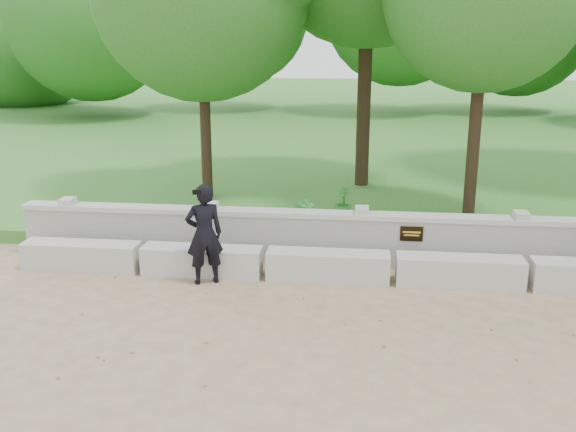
% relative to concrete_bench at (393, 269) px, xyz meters
% --- Properties ---
extents(ground, '(80.00, 80.00, 0.00)m').
position_rel_concrete_bench_xyz_m(ground, '(-0.00, -1.90, -0.22)').
color(ground, tan).
rests_on(ground, ground).
extents(lawn, '(40.00, 22.00, 0.25)m').
position_rel_concrete_bench_xyz_m(lawn, '(-0.00, 12.10, -0.10)').
color(lawn, '#2F7028').
rests_on(lawn, ground).
extents(concrete_bench, '(11.90, 0.45, 0.45)m').
position_rel_concrete_bench_xyz_m(concrete_bench, '(0.00, 0.00, 0.00)').
color(concrete_bench, beige).
rests_on(concrete_bench, ground).
extents(parapet_wall, '(12.50, 0.35, 0.90)m').
position_rel_concrete_bench_xyz_m(parapet_wall, '(0.00, 0.70, 0.24)').
color(parapet_wall, '#B6B3AB').
rests_on(parapet_wall, ground).
extents(man_main, '(0.67, 0.64, 1.56)m').
position_rel_concrete_bench_xyz_m(man_main, '(-2.86, -0.34, 0.55)').
color(man_main, black).
rests_on(man_main, ground).
extents(shrub_a, '(0.40, 0.43, 0.68)m').
position_rel_concrete_bench_xyz_m(shrub_a, '(-1.41, 1.40, 0.37)').
color(shrub_a, '#2C812C').
rests_on(shrub_a, lawn).
extents(shrub_b, '(0.44, 0.44, 0.63)m').
position_rel_concrete_bench_xyz_m(shrub_b, '(-1.55, 1.40, 0.34)').
color(shrub_b, '#2C812C').
rests_on(shrub_b, lawn).
extents(shrub_d, '(0.44, 0.44, 0.59)m').
position_rel_concrete_bench_xyz_m(shrub_d, '(-0.87, 2.73, 0.32)').
color(shrub_d, '#2C812C').
rests_on(shrub_d, lawn).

